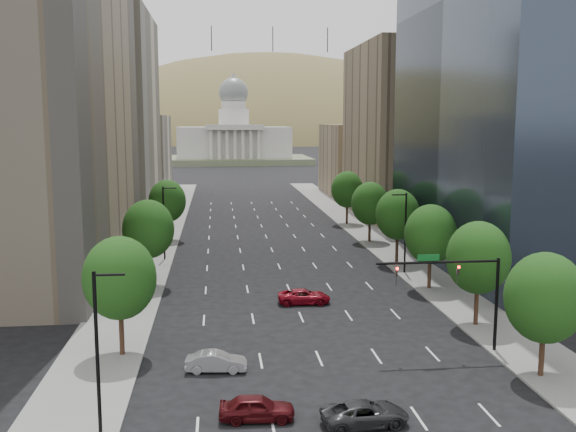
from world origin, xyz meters
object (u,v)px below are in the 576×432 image
object	(u,v)px
capitol	(234,142)
car_maroon	(257,408)
car_red_far	(304,296)
car_dkgrey	(365,414)
car_silver	(216,362)
traffic_signal	(464,284)

from	to	relation	value
capitol	car_maroon	distance (m)	229.10
car_maroon	car_red_far	world-z (taller)	car_maroon
car_dkgrey	car_silver	bearing A→B (deg)	35.95
traffic_signal	car_maroon	bearing A→B (deg)	-149.34
car_silver	car_red_far	size ratio (longest dim) A/B	0.85
car_dkgrey	car_red_far	bearing A→B (deg)	-6.55
car_maroon	car_silver	xyz separation A→B (m)	(-2.28, 7.58, -0.05)
traffic_signal	car_maroon	world-z (taller)	traffic_signal
capitol	car_maroon	size ratio (longest dim) A/B	14.05
car_silver	car_maroon	bearing A→B (deg)	-158.54
capitol	car_silver	size ratio (longest dim) A/B	14.60
car_red_far	car_dkgrey	bearing A→B (deg)	-178.52
car_silver	car_red_far	distance (m)	17.77
capitol	car_dkgrey	size ratio (longest dim) A/B	12.26
car_dkgrey	car_maroon	world-z (taller)	car_maroon
capitol	car_maroon	world-z (taller)	capitol
car_dkgrey	car_silver	distance (m)	12.09
car_dkgrey	car_silver	xyz separation A→B (m)	(-8.21, 8.88, -0.00)
car_maroon	car_silver	size ratio (longest dim) A/B	1.04
capitol	car_dkgrey	world-z (taller)	capitol
car_silver	car_dkgrey	bearing A→B (deg)	-132.55
car_silver	car_red_far	xyz separation A→B (m)	(8.10, 15.81, -0.00)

